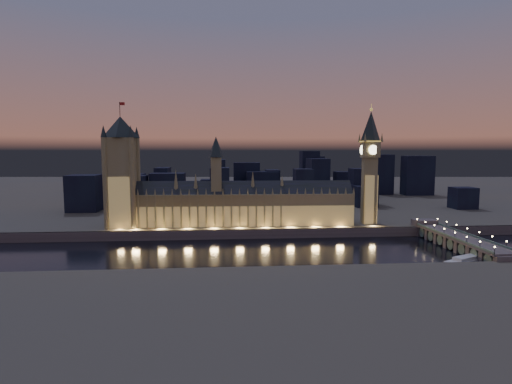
{
  "coord_description": "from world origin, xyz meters",
  "views": [
    {
      "loc": [
        -20.74,
        -287.89,
        73.77
      ],
      "look_at": [
        5.0,
        55.0,
        38.0
      ],
      "focal_mm": 28.0,
      "sensor_mm": 36.0,
      "label": 1
    }
  ],
  "objects": [
    {
      "name": "palace_of_westminster",
      "position": [
        -10.23,
        61.74,
        26.37
      ],
      "size": [
        202.0,
        23.8,
        78.0
      ],
      "color": "olive",
      "rests_on": "north_bank"
    },
    {
      "name": "westminster_bridge",
      "position": [
        152.45,
        -3.44,
        5.98
      ],
      "size": [
        19.23,
        113.0,
        15.9
      ],
      "color": "#4B4044",
      "rests_on": "ground"
    },
    {
      "name": "embankment_wall",
      "position": [
        0.0,
        41.0,
        4.0
      ],
      "size": [
        2000.0,
        2.5,
        8.0
      ],
      "primitive_type": "cube",
      "color": "#4B4044",
      "rests_on": "ground"
    },
    {
      "name": "elizabeth_tower",
      "position": [
        108.0,
        61.92,
        67.61
      ],
      "size": [
        18.0,
        18.0,
        106.97
      ],
      "color": "olive",
      "rests_on": "north_bank"
    },
    {
      "name": "river_boat",
      "position": [
        139.1,
        -41.13,
        1.56
      ],
      "size": [
        47.37,
        29.45,
        4.5
      ],
      "color": "#4B4044",
      "rests_on": "ground"
    },
    {
      "name": "ground_plane",
      "position": [
        0.0,
        0.0,
        0.0
      ],
      "size": [
        2000.0,
        2000.0,
        0.0
      ],
      "primitive_type": "plane",
      "color": "black",
      "rests_on": "ground"
    },
    {
      "name": "city_backdrop",
      "position": [
        41.58,
        247.2,
        30.28
      ],
      "size": [
        475.31,
        215.63,
        66.84
      ],
      "color": "black",
      "rests_on": "north_bank"
    },
    {
      "name": "north_bank",
      "position": [
        0.0,
        520.0,
        4.0
      ],
      "size": [
        2000.0,
        960.0,
        8.0
      ],
      "primitive_type": "cube",
      "color": "#424541",
      "rests_on": "ground"
    },
    {
      "name": "victoria_tower",
      "position": [
        -110.0,
        61.91,
        60.6
      ],
      "size": [
        31.68,
        31.68,
        106.66
      ],
      "color": "olive",
      "rests_on": "north_bank"
    }
  ]
}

